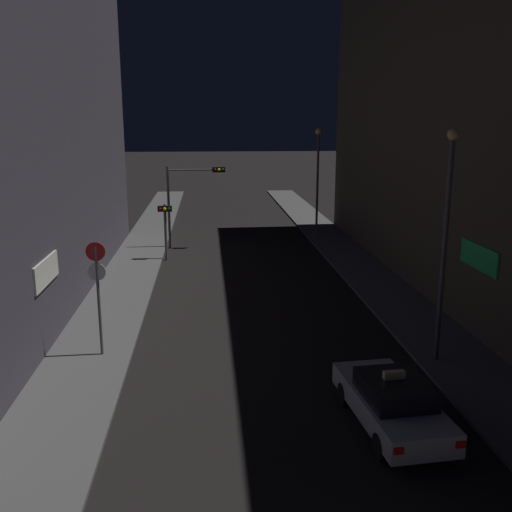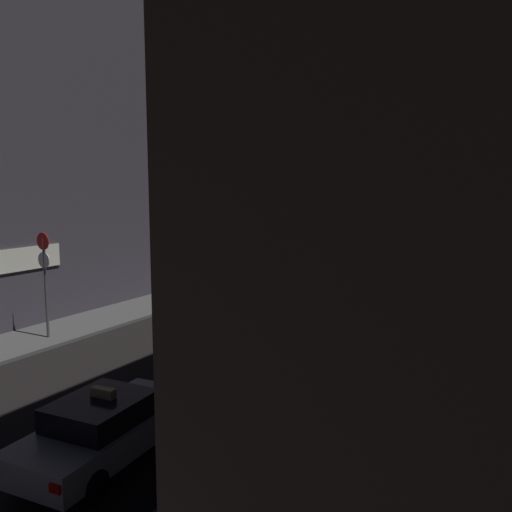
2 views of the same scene
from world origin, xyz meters
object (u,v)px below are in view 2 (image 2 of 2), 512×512
at_px(street_lamp_far_block, 463,200).
at_px(traffic_light_left_kerb, 261,243).
at_px(street_lamp_near_block, 309,239).
at_px(sign_pole_left, 45,274).
at_px(traffic_light_overhead, 307,217).
at_px(taxi, 106,427).

bearing_deg(street_lamp_far_block, traffic_light_left_kerb, -149.25).
distance_m(traffic_light_left_kerb, street_lamp_near_block, 18.38).
xyz_separation_m(sign_pole_left, street_lamp_near_block, (11.22, -1.35, 2.01)).
xyz_separation_m(traffic_light_overhead, street_lamp_far_block, (8.58, 2.61, 1.06)).
height_order(taxi, traffic_light_overhead, traffic_light_overhead).
bearing_deg(street_lamp_far_block, street_lamp_near_block, -89.93).
bearing_deg(traffic_light_overhead, taxi, -75.64).
height_order(street_lamp_near_block, street_lamp_far_block, street_lamp_near_block).
bearing_deg(taxi, street_lamp_far_block, 83.63).
distance_m(taxi, traffic_light_overhead, 23.47).
bearing_deg(taxi, sign_pole_left, 147.72).
xyz_separation_m(taxi, traffic_light_left_kerb, (-7.13, 19.24, 1.64)).
xyz_separation_m(traffic_light_left_kerb, street_lamp_near_block, (9.97, -15.29, 2.16)).
bearing_deg(sign_pole_left, street_lamp_far_block, 60.58).
relative_size(traffic_light_left_kerb, street_lamp_near_block, 0.43).
distance_m(traffic_light_left_kerb, street_lamp_far_block, 11.82).
bearing_deg(traffic_light_overhead, street_lamp_far_block, 16.91).
bearing_deg(sign_pole_left, taxi, -32.28).
bearing_deg(traffic_light_left_kerb, sign_pole_left, -95.14).
xyz_separation_m(traffic_light_overhead, street_lamp_near_block, (8.61, -18.60, 0.79)).
xyz_separation_m(traffic_light_overhead, sign_pole_left, (-2.62, -17.24, -1.22)).
distance_m(taxi, street_lamp_near_block, 6.17).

